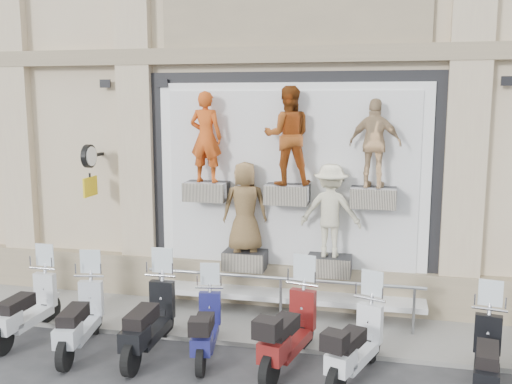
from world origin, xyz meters
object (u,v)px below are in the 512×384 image
at_px(scooter_c, 79,306).
at_px(scooter_d, 149,307).
at_px(clock_sign_bracket, 90,164).
at_px(scooter_h, 488,344).
at_px(scooter_g, 356,331).
at_px(guard_rail, 281,302).
at_px(scooter_b, 26,296).
at_px(scooter_e, 206,316).
at_px(scooter_f, 289,317).

bearing_deg(scooter_c, scooter_d, -4.54).
distance_m(clock_sign_bracket, scooter_h, 7.71).
bearing_deg(scooter_g, guard_rail, 149.51).
bearing_deg(scooter_c, scooter_g, -9.74).
distance_m(scooter_b, scooter_d, 2.30).
height_order(scooter_e, scooter_h, scooter_h).
xyz_separation_m(scooter_b, scooter_d, (2.30, -0.14, 0.04)).
height_order(scooter_b, scooter_f, scooter_f).
xyz_separation_m(guard_rail, clock_sign_bracket, (-3.90, 0.47, 2.34)).
height_order(scooter_d, scooter_g, scooter_d).
height_order(scooter_c, scooter_g, scooter_c).
bearing_deg(scooter_f, scooter_g, 4.15).
relative_size(guard_rail, scooter_d, 2.57).
height_order(clock_sign_bracket, scooter_f, clock_sign_bracket).
xyz_separation_m(scooter_c, scooter_e, (2.06, 0.23, -0.07)).
xyz_separation_m(scooter_e, scooter_g, (2.34, -0.19, 0.05)).
bearing_deg(clock_sign_bracket, scooter_e, -33.19).
bearing_deg(scooter_b, scooter_f, -0.48).
height_order(clock_sign_bracket, scooter_d, clock_sign_bracket).
bearing_deg(guard_rail, scooter_f, -75.04).
relative_size(guard_rail, scooter_b, 2.72).
relative_size(scooter_c, scooter_f, 0.95).
height_order(scooter_c, scooter_d, scooter_d).
bearing_deg(scooter_c, scooter_e, -3.90).
distance_m(scooter_g, scooter_h, 1.79).
xyz_separation_m(scooter_g, scooter_h, (1.79, -0.02, -0.01)).
distance_m(clock_sign_bracket, scooter_f, 5.15).
distance_m(scooter_e, scooter_h, 4.13).
relative_size(scooter_f, scooter_g, 1.08).
bearing_deg(scooter_d, scooter_f, 0.56).
bearing_deg(scooter_h, scooter_e, -173.42).
relative_size(scooter_c, scooter_h, 1.04).
relative_size(guard_rail, scooter_g, 2.76).
distance_m(scooter_d, scooter_e, 0.92).
distance_m(clock_sign_bracket, scooter_b, 2.82).
relative_size(guard_rail, scooter_h, 2.81).
height_order(guard_rail, clock_sign_bracket, clock_sign_bracket).
bearing_deg(clock_sign_bracket, scooter_h, -16.88).
height_order(clock_sign_bracket, scooter_h, clock_sign_bracket).
xyz_separation_m(scooter_c, scooter_d, (1.15, 0.12, 0.03)).
distance_m(scooter_c, scooter_e, 2.07).
bearing_deg(guard_rail, scooter_h, -27.79).
distance_m(guard_rail, scooter_h, 3.63).
relative_size(scooter_b, scooter_g, 1.01).
bearing_deg(guard_rail, scooter_g, -49.68).
relative_size(clock_sign_bracket, scooter_c, 0.54).
xyz_separation_m(scooter_c, scooter_g, (4.39, 0.05, -0.02)).
relative_size(scooter_e, scooter_g, 0.93).
xyz_separation_m(clock_sign_bracket, scooter_g, (5.31, -2.13, -2.06)).
xyz_separation_m(clock_sign_bracket, scooter_c, (0.92, -2.18, -2.04)).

